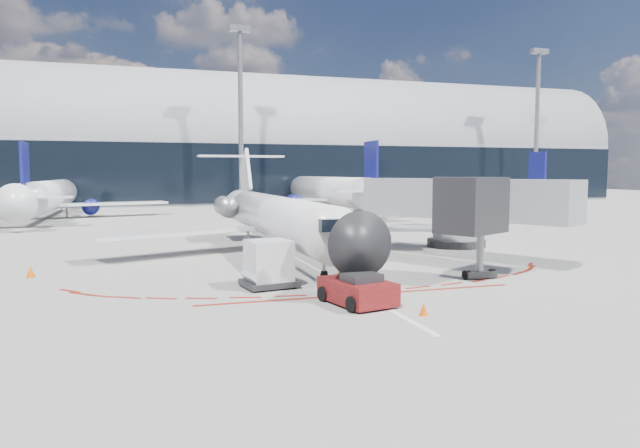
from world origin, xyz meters
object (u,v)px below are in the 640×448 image
object	(u,v)px
pushback_tug	(358,290)
ramp_worker	(343,277)
regional_jet	(275,216)
uld_container	(269,264)

from	to	relation	value
pushback_tug	ramp_worker	world-z (taller)	ramp_worker
regional_jet	uld_container	distance (m)	11.10
uld_container	regional_jet	bearing A→B (deg)	66.05
regional_jet	ramp_worker	distance (m)	13.74
pushback_tug	ramp_worker	size ratio (longest dim) A/B	2.84
ramp_worker	uld_container	xyz separation A→B (m)	(-2.46, 2.98, 0.18)
pushback_tug	regional_jet	bearing A→B (deg)	76.71
pushback_tug	uld_container	distance (m)	4.98
pushback_tug	uld_container	xyz separation A→B (m)	(-2.60, 4.22, 0.50)
regional_jet	ramp_worker	xyz separation A→B (m)	(-0.28, -13.66, -1.49)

